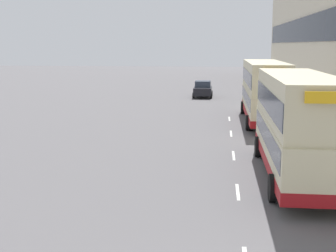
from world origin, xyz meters
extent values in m
cube|color=gray|center=(6.50, 38.50, 0.07)|extent=(5.00, 93.00, 0.14)
cube|color=black|center=(8.96, 38.50, 7.25)|extent=(0.12, 89.28, 2.90)
cube|color=silver|center=(0.00, 8.85, 0.01)|extent=(0.12, 2.00, 0.01)
cube|color=silver|center=(0.00, 14.76, 0.01)|extent=(0.12, 2.00, 0.01)
cube|color=silver|center=(0.00, 20.66, 0.01)|extent=(0.12, 2.00, 0.01)
cube|color=silver|center=(0.00, 26.56, 0.01)|extent=(0.12, 2.00, 0.01)
cube|color=beige|center=(2.48, 11.18, 1.43)|extent=(2.55, 10.51, 1.85)
cube|color=beige|center=(2.48, 11.18, 3.33)|extent=(2.50, 10.19, 1.95)
cube|color=maroon|center=(2.48, 11.18, 0.72)|extent=(2.58, 10.56, 0.45)
cube|color=#2D3847|center=(2.48, 11.18, 1.79)|extent=(2.58, 9.88, 0.81)
cube|color=#2D3847|center=(2.48, 11.18, 3.23)|extent=(2.55, 9.88, 0.94)
cube|color=yellow|center=(2.48, 5.95, 3.95)|extent=(1.40, 0.08, 0.36)
cylinder|color=black|center=(1.20, 14.75, 0.50)|extent=(0.30, 1.00, 1.00)
cylinder|color=black|center=(3.75, 14.75, 0.50)|extent=(0.30, 1.00, 1.00)
cylinder|color=black|center=(1.20, 7.92, 0.50)|extent=(0.30, 1.00, 1.00)
cube|color=beige|center=(2.40, 25.49, 1.43)|extent=(2.55, 11.48, 1.85)
cube|color=beige|center=(2.40, 25.49, 3.33)|extent=(2.50, 11.13, 1.95)
cube|color=maroon|center=(2.40, 25.49, 0.72)|extent=(2.58, 11.53, 0.45)
cube|color=#2D3847|center=(2.40, 25.49, 1.79)|extent=(2.58, 10.79, 0.81)
cube|color=#2D3847|center=(2.40, 25.49, 3.23)|extent=(2.55, 10.79, 0.94)
cube|color=yellow|center=(2.40, 19.77, 3.95)|extent=(1.40, 0.08, 0.36)
cylinder|color=black|center=(1.12, 29.39, 0.50)|extent=(0.30, 1.00, 1.00)
cylinder|color=black|center=(3.67, 29.39, 0.50)|extent=(0.30, 1.00, 1.00)
cylinder|color=black|center=(1.12, 21.93, 0.50)|extent=(0.30, 1.00, 1.00)
cylinder|color=black|center=(3.67, 21.93, 0.50)|extent=(0.30, 1.00, 1.00)
cube|color=black|center=(-2.54, 40.95, 0.69)|extent=(1.83, 3.84, 0.77)
cube|color=#2D3847|center=(-2.54, 41.14, 1.39)|extent=(1.61, 1.84, 0.63)
cylinder|color=black|center=(-1.62, 39.76, 0.30)|extent=(0.20, 0.60, 0.60)
cylinder|color=black|center=(-3.45, 39.76, 0.30)|extent=(0.20, 0.60, 0.60)
cylinder|color=black|center=(-1.62, 42.14, 0.30)|extent=(0.20, 0.60, 0.60)
cylinder|color=black|center=(-3.45, 42.14, 0.30)|extent=(0.20, 0.60, 0.60)
camera|label=1|loc=(-0.74, -8.30, 5.51)|focal=50.00mm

